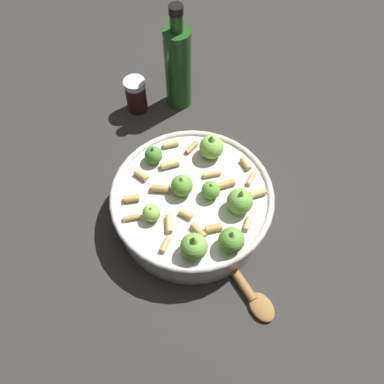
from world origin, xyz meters
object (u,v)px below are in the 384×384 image
object	(u,v)px
olive_oil_bottle	(178,66)
wooden_spoon	(230,262)
cooking_pan	(193,203)
pepper_shaker	(136,95)

from	to	relation	value
olive_oil_bottle	wooden_spoon	size ratio (longest dim) A/B	0.88
olive_oil_bottle	wooden_spoon	xyz separation A→B (m)	(-0.37, 0.13, -0.09)
cooking_pan	pepper_shaker	world-z (taller)	cooking_pan
olive_oil_bottle	pepper_shaker	bearing A→B (deg)	70.24
pepper_shaker	olive_oil_bottle	distance (m)	0.11
pepper_shaker	wooden_spoon	bearing A→B (deg)	173.76
cooking_pan	wooden_spoon	bearing A→B (deg)	-179.85
cooking_pan	olive_oil_bottle	distance (m)	0.29
olive_oil_bottle	wooden_spoon	distance (m)	0.40
cooking_pan	pepper_shaker	xyz separation A→B (m)	(0.28, -0.04, -0.00)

